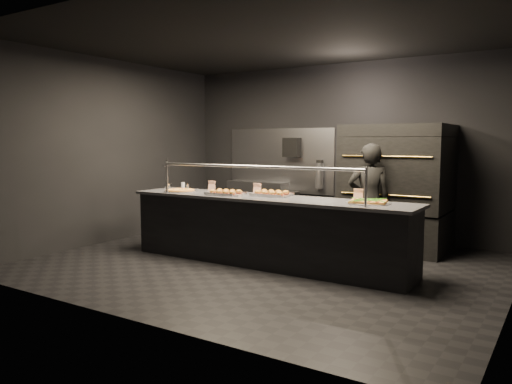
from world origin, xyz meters
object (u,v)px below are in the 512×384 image
Objects in this scene: service_counter at (266,230)px; towel_dispenser at (292,147)px; fire_extinguisher at (319,175)px; round_pizza at (180,190)px; prep_shelf at (258,205)px; slider_tray_b at (272,194)px; beer_tap at (167,179)px; square_pizza at (368,202)px; pizza_oven at (397,187)px; trash_bin at (287,212)px; slider_tray_a at (226,193)px; worker at (369,201)px.

towel_dispenser reaches higher than service_counter.
fire_extinguisher reaches higher than round_pizza.
towel_dispenser is (0.70, 0.07, 1.10)m from prep_shelf.
fire_extinguisher is at bearing 3.66° from prep_shelf.
slider_tray_b is (1.60, -2.17, 0.50)m from prep_shelf.
service_counter reaches higher than prep_shelf.
prep_shelf is 2.37× the size of beer_tap.
square_pizza is at bearing -53.15° from fire_extinguisher.
slider_tray_b reaches higher than square_pizza.
pizza_oven is 1.63m from fire_extinguisher.
trash_bin is (-0.00, -0.18, -1.17)m from towel_dispenser.
round_pizza is 0.92× the size of square_pizza.
service_counter is at bearing -55.41° from prep_shelf.
square_pizza is (1.75, -2.34, -0.12)m from fire_extinguisher.
slider_tray_a is 2.39m from trash_bin.
beer_tap is 0.58m from round_pizza.
prep_shelf is 2.45m from round_pizza.
slider_tray_b reaches higher than trash_bin.
slider_tray_b is (1.45, 0.22, 0.02)m from round_pizza.
pizza_oven is at bearing 47.90° from slider_tray_a.
square_pizza is 0.71× the size of trash_bin.
beer_tap is (-1.05, -2.19, -0.49)m from towel_dispenser.
slider_tray_b is at bearing -1.43° from beer_tap.
service_counter is 7.25× the size of slider_tray_a.
towel_dispenser is 1.19m from trash_bin.
service_counter is 8.12× the size of fire_extinguisher.
beer_tap is at bearing 177.71° from square_pizza.
fire_extinguisher is (-0.35, 2.40, 0.60)m from service_counter.
pizza_oven is 3.78× the size of fire_extinguisher.
slider_tray_a is at bearing -132.10° from pizza_oven.
beer_tap is (-1.60, -2.20, 0.00)m from fire_extinguisher.
towel_dispenser reaches higher than square_pizza.
slider_tray_a is (1.00, -2.41, 0.50)m from prep_shelf.
towel_dispenser is 0.63× the size of slider_tray_b.
service_counter is at bearing -5.84° from beer_tap.
slider_tray_b is at bearing -124.45° from pizza_oven.
trash_bin is 0.46× the size of worker.
pizza_oven reaches higher than service_counter.
worker is at bearing 16.93° from beer_tap.
prep_shelf is (-2.80, 0.42, -0.52)m from pizza_oven.
trash_bin is at bearing -8.76° from prep_shelf.
towel_dispenser is 2.49m from slider_tray_b.
pizza_oven is 1.85m from square_pizza.
service_counter is 2.82m from prep_shelf.
prep_shelf is 2.12× the size of slider_tray_a.
slider_tray_a is 1.01× the size of slider_tray_b.
slider_tray_a is at bearing -175.50° from square_pizza.
towel_dispenser is (-2.10, 0.49, 0.58)m from pizza_oven.
slider_tray_a is at bearing -12.19° from beer_tap.
slider_tray_b is 1.04× the size of square_pizza.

